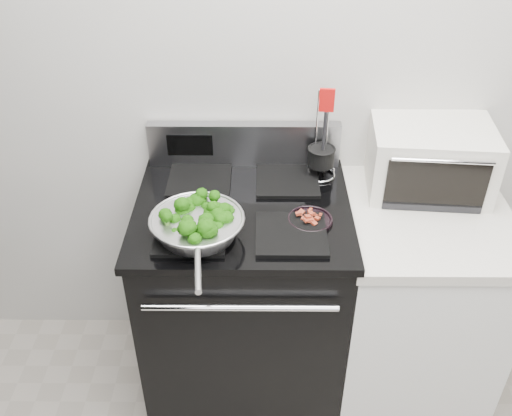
{
  "coord_description": "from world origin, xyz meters",
  "views": [
    {
      "loc": [
        -0.24,
        -0.28,
        2.14
      ],
      "look_at": [
        -0.25,
        1.36,
        0.98
      ],
      "focal_mm": 40.0,
      "sensor_mm": 36.0,
      "label": 1
    }
  ],
  "objects_px": {
    "gas_range": "(244,298)",
    "bacon_plate": "(310,217)",
    "skillet": "(197,225)",
    "utensil_holder": "(321,161)",
    "toaster_oven": "(429,158)"
  },
  "relations": [
    {
      "from": "skillet",
      "to": "bacon_plate",
      "type": "bearing_deg",
      "value": 7.62
    },
    {
      "from": "bacon_plate",
      "to": "gas_range",
      "type": "bearing_deg",
      "value": 159.08
    },
    {
      "from": "skillet",
      "to": "toaster_oven",
      "type": "height_order",
      "value": "toaster_oven"
    },
    {
      "from": "skillet",
      "to": "toaster_oven",
      "type": "bearing_deg",
      "value": 17.29
    },
    {
      "from": "bacon_plate",
      "to": "utensil_holder",
      "type": "bearing_deg",
      "value": 78.79
    },
    {
      "from": "gas_range",
      "to": "skillet",
      "type": "distance_m",
      "value": 0.56
    },
    {
      "from": "skillet",
      "to": "utensil_holder",
      "type": "height_order",
      "value": "utensil_holder"
    },
    {
      "from": "utensil_holder",
      "to": "toaster_oven",
      "type": "distance_m",
      "value": 0.41
    },
    {
      "from": "gas_range",
      "to": "toaster_oven",
      "type": "relative_size",
      "value": 2.39
    },
    {
      "from": "gas_range",
      "to": "utensil_holder",
      "type": "bearing_deg",
      "value": 35.08
    },
    {
      "from": "gas_range",
      "to": "skillet",
      "type": "bearing_deg",
      "value": -128.21
    },
    {
      "from": "gas_range",
      "to": "bacon_plate",
      "type": "xyz_separation_m",
      "value": [
        0.24,
        -0.09,
        0.48
      ]
    },
    {
      "from": "skillet",
      "to": "toaster_oven",
      "type": "xyz_separation_m",
      "value": [
        0.85,
        0.37,
        0.05
      ]
    },
    {
      "from": "gas_range",
      "to": "bacon_plate",
      "type": "bearing_deg",
      "value": -20.92
    },
    {
      "from": "gas_range",
      "to": "utensil_holder",
      "type": "xyz_separation_m",
      "value": [
        0.3,
        0.21,
        0.53
      ]
    }
  ]
}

